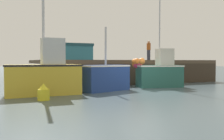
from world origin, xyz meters
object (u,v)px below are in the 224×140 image
at_px(fishing_boat_near_left, 45,74).
at_px(dockworker, 149,50).
at_px(fishing_boat_near_right, 106,77).
at_px(mooring_buoy_foreground, 44,93).
at_px(fishing_boat_mid, 159,72).

height_order(fishing_boat_near_left, dockworker, fishing_boat_near_left).
relative_size(fishing_boat_near_right, mooring_buoy_foreground, 4.96).
xyz_separation_m(fishing_boat_mid, mooring_buoy_foreground, (-7.36, -2.73, -0.62)).
bearing_deg(dockworker, fishing_boat_mid, -115.19).
bearing_deg(fishing_boat_near_right, fishing_boat_near_left, -170.11).
bearing_deg(mooring_buoy_foreground, dockworker, 39.36).
bearing_deg(mooring_buoy_foreground, fishing_boat_near_left, 79.54).
height_order(dockworker, mooring_buoy_foreground, dockworker).
height_order(fishing_boat_near_right, mooring_buoy_foreground, fishing_boat_near_right).
relative_size(fishing_boat_mid, mooring_buoy_foreground, 7.93).
distance_m(fishing_boat_near_left, mooring_buoy_foreground, 1.71).
distance_m(fishing_boat_near_left, dockworker, 11.74).
bearing_deg(fishing_boat_mid, fishing_boat_near_left, -170.47).
relative_size(fishing_boat_near_left, dockworker, 3.25).
bearing_deg(fishing_boat_near_left, fishing_boat_near_right, 9.89).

